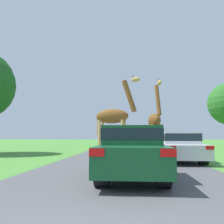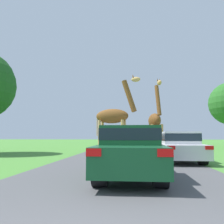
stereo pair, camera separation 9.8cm
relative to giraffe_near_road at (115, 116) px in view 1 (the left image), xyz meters
name	(u,v)px [view 1 (the left image)]	position (x,y,z in m)	size (l,w,h in m)	color
road	(130,145)	(0.75, 17.41, -2.42)	(6.74, 120.00, 0.00)	#4C4C4F
giraffe_near_road	(115,116)	(0.00, 0.00, 0.00)	(2.84, 1.08, 4.96)	tan
giraffe_companion	(155,122)	(2.55, 1.30, -0.27)	(1.04, 2.72, 4.77)	tan
car_lead_maroon	(132,150)	(1.05, -7.21, -1.61)	(1.81, 4.46, 1.52)	#144C28
car_queue_right	(149,141)	(2.88, 10.73, -1.72)	(1.79, 4.69, 1.30)	silver
car_queue_left	(119,140)	(-0.65, 17.19, -1.73)	(1.80, 4.60, 1.25)	#561914
car_far_ahead	(179,146)	(3.39, -2.39, -1.67)	(1.81, 4.61, 1.44)	silver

